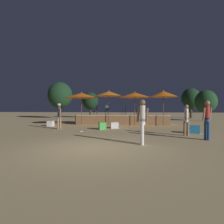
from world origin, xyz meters
TOP-DOWN VIEW (x-y plane):
  - ground_plane at (0.00, 0.00)m, footprint 120.00×120.00m
  - wooden_deck at (0.29, 10.11)m, footprint 8.35×2.47m
  - patio_umbrella_0 at (-0.78, 8.72)m, footprint 2.39×2.39m
  - patio_umbrella_1 at (-3.15, 8.48)m, footprint 2.86×2.86m
  - patio_umbrella_2 at (1.46, 8.65)m, footprint 2.63×2.63m
  - patio_umbrella_3 at (3.81, 8.57)m, footprint 2.30×2.30m
  - cube_seat_0 at (-0.02, 6.48)m, footprint 0.68×0.68m
  - cube_seat_1 at (-0.75, 5.60)m, footprint 0.60×0.60m
  - cube_seat_2 at (-5.33, 7.13)m, footprint 0.47×0.47m
  - cube_seat_3 at (4.94, 4.43)m, footprint 0.71×0.71m
  - person_0 at (-3.80, 5.38)m, footprint 0.40×0.39m
  - person_1 at (4.77, 2.22)m, footprint 0.50×0.29m
  - person_2 at (4.20, 3.41)m, footprint 0.28×0.49m
  - person_3 at (1.79, 0.81)m, footprint 0.49×0.30m
  - bistro_chair_0 at (0.51, 10.31)m, footprint 0.40×0.40m
  - bistro_chair_1 at (-2.33, 10.73)m, footprint 0.46×0.45m
  - bistro_chair_2 at (1.87, 9.52)m, footprint 0.40×0.40m
  - bistro_chair_3 at (-1.25, 10.75)m, footprint 0.46×0.46m
  - frisbee_disc at (-1.90, 4.36)m, footprint 0.26×0.26m
  - background_tree_0 at (10.05, 21.82)m, footprint 2.48×2.48m
  - background_tree_1 at (-9.64, 18.63)m, footprint 3.57×3.57m
  - background_tree_2 at (9.71, 15.42)m, footprint 2.44×2.44m
  - background_tree_3 at (-5.50, 20.53)m, footprint 2.50×2.50m
  - background_tree_4 at (9.87, 21.50)m, footprint 2.76×2.76m

SIDE VIEW (x-z plane):
  - ground_plane at x=0.00m, z-range 0.00..0.00m
  - frisbee_disc at x=-1.90m, z-range 0.00..0.03m
  - cube_seat_0 at x=-0.02m, z-range 0.00..0.44m
  - cube_seat_2 at x=-5.33m, z-range 0.00..0.44m
  - cube_seat_3 at x=4.94m, z-range 0.00..0.45m
  - cube_seat_1 at x=-0.75m, z-range 0.00..0.49m
  - wooden_deck at x=0.29m, z-range -0.04..0.84m
  - person_2 at x=4.20m, z-range 0.06..1.71m
  - person_3 at x=1.79m, z-range 0.09..1.90m
  - person_1 at x=4.77m, z-range 0.10..1.91m
  - person_0 at x=-3.80m, z-range 0.13..1.93m
  - bistro_chair_0 at x=0.51m, z-range 0.97..1.87m
  - bistro_chair_1 at x=-2.33m, z-range 0.97..1.87m
  - bistro_chair_2 at x=1.87m, z-range 0.97..1.87m
  - bistro_chair_3 at x=-1.25m, z-range 0.97..1.87m
  - background_tree_2 at x=9.71m, z-range 0.45..4.06m
  - patio_umbrella_1 at x=-3.15m, z-range 1.15..4.04m
  - patio_umbrella_2 at x=1.46m, z-range 1.15..4.04m
  - background_tree_0 at x=10.05m, z-range 0.62..4.62m
  - patio_umbrella_3 at x=3.81m, z-range 1.16..4.13m
  - background_tree_3 at x=-5.50m, z-range 0.64..4.68m
  - patio_umbrella_0 at x=-0.78m, z-range 1.22..4.25m
  - background_tree_4 at x=9.87m, z-range 0.74..5.27m
  - background_tree_1 at x=-9.64m, z-range 0.74..6.16m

